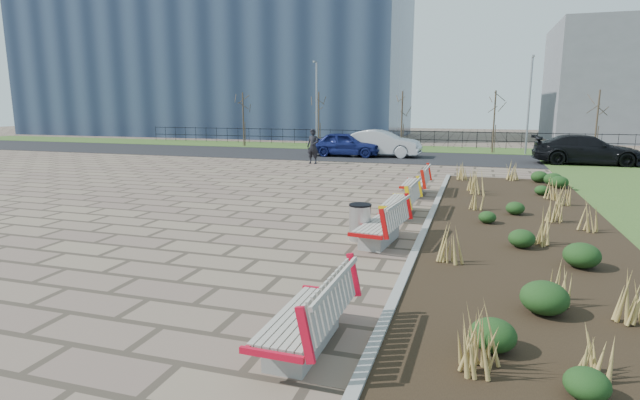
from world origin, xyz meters
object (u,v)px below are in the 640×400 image
(bench_d, at_px, (414,181))
(lamp_west, at_px, (317,106))
(car_black, at_px, (586,150))
(bench_c, at_px, (400,199))
(car_blue, at_px, (346,144))
(car_silver, at_px, (381,143))
(bench_a, at_px, (303,312))
(pedestrian, at_px, (313,146))
(bench_b, at_px, (380,222))
(lamp_east, at_px, (529,106))
(litter_bin, at_px, (360,223))

(bench_d, distance_m, lamp_west, 19.09)
(car_black, distance_m, lamp_west, 17.41)
(bench_c, relative_size, bench_d, 1.00)
(car_blue, bearing_deg, car_black, -91.87)
(bench_c, bearing_deg, car_blue, 111.72)
(bench_c, xyz_separation_m, car_blue, (-5.64, 15.55, 0.26))
(car_blue, bearing_deg, car_silver, -76.17)
(bench_a, distance_m, pedestrian, 20.77)
(bench_b, bearing_deg, bench_d, 96.69)
(bench_b, bearing_deg, lamp_west, 117.90)
(pedestrian, relative_size, lamp_west, 0.31)
(car_silver, relative_size, car_black, 0.91)
(car_silver, distance_m, lamp_east, 9.74)
(litter_bin, relative_size, lamp_east, 0.14)
(litter_bin, bearing_deg, car_blue, 105.57)
(bench_d, bearing_deg, bench_c, -90.01)
(lamp_east, bearing_deg, bench_b, -102.17)
(lamp_east, bearing_deg, pedestrian, -142.54)
(bench_b, xyz_separation_m, litter_bin, (-0.49, 0.13, -0.08))
(bench_d, xyz_separation_m, lamp_east, (5.00, 16.64, 2.54))
(litter_bin, bearing_deg, bench_d, 85.59)
(lamp_east, bearing_deg, litter_bin, -103.41)
(bench_b, bearing_deg, pedestrian, 120.54)
(car_black, bearing_deg, bench_b, 155.98)
(bench_d, relative_size, lamp_east, 0.35)
(bench_b, distance_m, pedestrian, 15.81)
(bench_a, distance_m, litter_bin, 5.46)
(bench_d, bearing_deg, pedestrian, 128.92)
(bench_b, xyz_separation_m, lamp_east, (5.00, 23.18, 2.54))
(lamp_west, bearing_deg, car_black, -16.41)
(pedestrian, height_order, lamp_east, lamp_east)
(car_blue, height_order, lamp_east, lamp_east)
(car_silver, bearing_deg, bench_d, -162.48)
(bench_a, bearing_deg, pedestrian, 109.06)
(litter_bin, height_order, lamp_west, lamp_west)
(litter_bin, bearing_deg, car_silver, 99.21)
(bench_c, distance_m, lamp_west, 22.19)
(litter_bin, bearing_deg, lamp_east, 76.59)
(pedestrian, distance_m, car_black, 14.48)
(bench_c, bearing_deg, car_silver, 104.31)
(bench_b, height_order, lamp_west, lamp_west)
(bench_c, xyz_separation_m, lamp_west, (-9.00, 20.12, 2.54))
(bench_d, relative_size, lamp_west, 0.35)
(pedestrian, bearing_deg, lamp_east, 45.51)
(car_blue, bearing_deg, pedestrian, 169.28)
(lamp_west, bearing_deg, bench_c, -65.90)
(bench_b, height_order, car_black, car_black)
(bench_a, distance_m, bench_b, 5.31)
(bench_c, height_order, car_blue, car_blue)
(bench_c, distance_m, litter_bin, 2.97)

